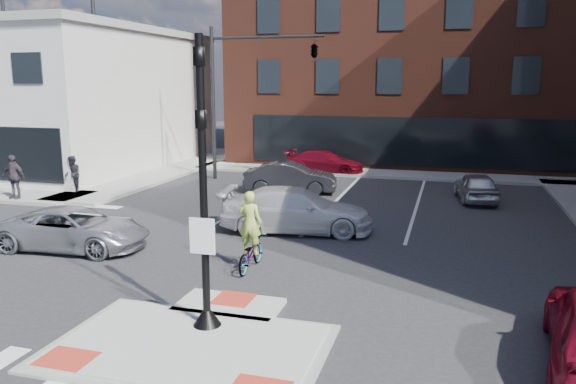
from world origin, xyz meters
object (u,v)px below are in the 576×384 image
(bg_car_silver, at_px, (476,187))
(pedestrian_a, at_px, (73,174))
(pedestrian_b, at_px, (14,177))
(silver_suv, at_px, (75,229))
(bg_car_red, at_px, (325,162))
(bg_car_dark, at_px, (290,177))
(cyclist, at_px, (250,243))
(white_pickup, at_px, (296,210))

(bg_car_silver, height_order, pedestrian_a, pedestrian_a)
(bg_car_silver, height_order, pedestrian_b, pedestrian_b)
(silver_suv, relative_size, bg_car_red, 1.05)
(bg_car_dark, distance_m, bg_car_silver, 8.44)
(silver_suv, distance_m, pedestrian_b, 8.84)
(bg_car_silver, xyz_separation_m, pedestrian_a, (-17.93, -3.89, 0.36))
(silver_suv, bearing_deg, pedestrian_a, 33.54)
(bg_car_dark, height_order, cyclist, cyclist)
(white_pickup, xyz_separation_m, bg_car_dark, (-2.17, 6.79, -0.05))
(pedestrian_b, bearing_deg, pedestrian_a, 53.02)
(silver_suv, height_order, pedestrian_b, pedestrian_b)
(white_pickup, height_order, bg_car_silver, white_pickup)
(bg_car_red, xyz_separation_m, cyclist, (1.71, -17.13, 0.11))
(silver_suv, bearing_deg, white_pickup, -60.54)
(silver_suv, bearing_deg, bg_car_silver, -51.47)
(bg_car_red, distance_m, cyclist, 17.22)
(white_pickup, xyz_separation_m, pedestrian_a, (-11.67, 3.33, 0.23))
(bg_car_dark, relative_size, bg_car_red, 0.97)
(bg_car_silver, distance_m, bg_car_red, 9.86)
(bg_car_red, relative_size, pedestrian_a, 2.65)
(white_pickup, distance_m, pedestrian_a, 12.14)
(cyclist, bearing_deg, pedestrian_a, -33.86)
(bg_car_red, relative_size, pedestrian_b, 2.32)
(silver_suv, xyz_separation_m, bg_car_dark, (3.95, 10.78, 0.06))
(white_pickup, bearing_deg, pedestrian_a, 64.97)
(white_pickup, xyz_separation_m, bg_car_red, (-1.85, 12.83, -0.12))
(bg_car_red, relative_size, cyclist, 1.99)
(bg_car_red, bearing_deg, bg_car_dark, 179.75)
(bg_car_red, bearing_deg, pedestrian_b, 138.20)
(bg_car_dark, height_order, bg_car_red, bg_car_dark)
(silver_suv, relative_size, cyclist, 2.09)
(bg_car_silver, height_order, cyclist, cyclist)
(bg_car_red, distance_m, pedestrian_b, 16.15)
(silver_suv, bearing_deg, cyclist, -96.64)
(silver_suv, height_order, cyclist, cyclist)
(pedestrian_a, bearing_deg, white_pickup, 16.68)
(bg_car_silver, bearing_deg, white_pickup, 40.79)
(pedestrian_b, bearing_deg, bg_car_red, 45.44)
(pedestrian_b, bearing_deg, white_pickup, -5.75)
(bg_car_dark, relative_size, bg_car_silver, 1.16)
(silver_suv, xyz_separation_m, cyclist, (5.98, -0.31, 0.10))
(pedestrian_a, xyz_separation_m, pedestrian_b, (-1.51, -2.00, 0.12))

